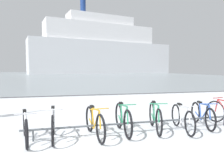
% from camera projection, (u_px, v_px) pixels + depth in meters
% --- Properties ---
extents(ground, '(80.00, 132.00, 0.08)m').
position_uv_depth(ground, '(65.00, 75.00, 56.02)').
color(ground, silver).
extents(bike_rack, '(6.08, 0.20, 0.31)m').
position_uv_depth(bike_rack, '(140.00, 123.00, 5.65)').
color(bike_rack, '#4C5156').
rests_on(bike_rack, ground).
extents(bicycle_0, '(0.52, 1.67, 0.77)m').
position_uv_depth(bicycle_0, '(25.00, 127.00, 4.93)').
color(bicycle_0, black).
rests_on(bicycle_0, ground).
extents(bicycle_1, '(0.46, 1.67, 0.83)m').
position_uv_depth(bicycle_1, '(53.00, 124.00, 5.10)').
color(bicycle_1, black).
rests_on(bicycle_1, ground).
extents(bicycle_2, '(0.46, 1.73, 0.82)m').
position_uv_depth(bicycle_2, '(94.00, 123.00, 5.26)').
color(bicycle_2, black).
rests_on(bicycle_2, ground).
extents(bicycle_3, '(0.46, 1.71, 0.85)m').
position_uv_depth(bicycle_3, '(123.00, 119.00, 5.60)').
color(bicycle_3, black).
rests_on(bicycle_3, ground).
extents(bicycle_4, '(0.57, 1.71, 0.85)m').
position_uv_depth(bicycle_4, '(155.00, 117.00, 5.82)').
color(bicycle_4, black).
rests_on(bicycle_4, ground).
extents(bicycle_5, '(0.48, 1.65, 0.78)m').
position_uv_depth(bicycle_5, '(182.00, 118.00, 5.81)').
color(bicycle_5, black).
rests_on(bicycle_5, ground).
extents(bicycle_6, '(0.55, 1.66, 0.77)m').
position_uv_depth(bicycle_6, '(202.00, 115.00, 6.26)').
color(bicycle_6, black).
rests_on(bicycle_6, ground).
extents(ferry_ship, '(51.62, 21.20, 24.91)m').
position_uv_depth(ferry_ship, '(103.00, 50.00, 73.60)').
color(ferry_ship, silver).
rests_on(ferry_ship, ground).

